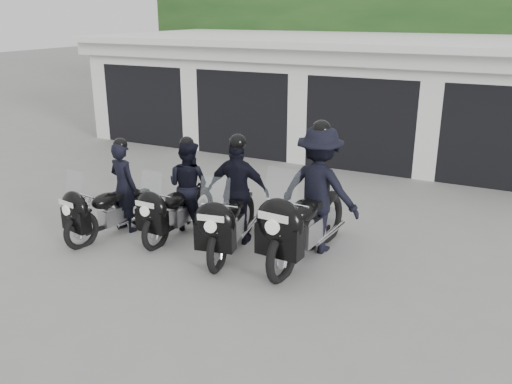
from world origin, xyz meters
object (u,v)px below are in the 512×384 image
at_px(police_bike_a, 112,197).
at_px(police_bike_d, 314,198).
at_px(police_bike_c, 235,200).
at_px(police_bike_b, 183,193).

bearing_deg(police_bike_a, police_bike_d, 23.97).
xyz_separation_m(police_bike_c, police_bike_d, (1.21, 0.30, 0.13)).
height_order(police_bike_a, police_bike_c, police_bike_c).
bearing_deg(police_bike_c, police_bike_a, -177.64).
xyz_separation_m(police_bike_b, police_bike_c, (1.08, -0.14, 0.08)).
xyz_separation_m(police_bike_a, police_bike_c, (2.10, 0.48, 0.13)).
bearing_deg(police_bike_b, police_bike_a, -146.02).
bearing_deg(police_bike_a, police_bike_b, 42.08).
bearing_deg(police_bike_d, police_bike_b, -171.12).
bearing_deg(police_bike_c, police_bike_d, 3.50).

